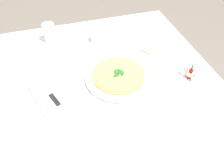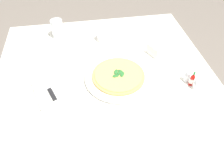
% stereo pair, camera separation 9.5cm
% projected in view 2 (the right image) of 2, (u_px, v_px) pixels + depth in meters
% --- Properties ---
extents(ground_plane, '(8.00, 8.00, 0.00)m').
position_uv_depth(ground_plane, '(108.00, 148.00, 1.64)').
color(ground_plane, slate).
extents(dining_table, '(1.11, 1.11, 0.75)m').
position_uv_depth(dining_table, '(106.00, 93.00, 1.21)').
color(dining_table, white).
rests_on(dining_table, ground_plane).
extents(pizza_plate, '(0.33, 0.33, 0.02)m').
position_uv_depth(pizza_plate, '(118.00, 77.00, 1.09)').
color(pizza_plate, white).
rests_on(pizza_plate, dining_table).
extents(pizza, '(0.26, 0.26, 0.02)m').
position_uv_depth(pizza, '(118.00, 75.00, 1.08)').
color(pizza, '#DBAD60').
rests_on(pizza, pizza_plate).
extents(coffee_cup_far_left, '(0.13, 0.13, 0.06)m').
position_uv_depth(coffee_cup_far_left, '(104.00, 37.00, 1.31)').
color(coffee_cup_far_left, white).
rests_on(coffee_cup_far_left, dining_table).
extents(water_glass_near_left, '(0.07, 0.07, 0.11)m').
position_uv_depth(water_glass_near_left, '(58.00, 30.00, 1.33)').
color(water_glass_near_left, white).
rests_on(water_glass_near_left, dining_table).
extents(napkin_folded, '(0.25, 0.19, 0.02)m').
position_uv_depth(napkin_folded, '(49.00, 90.00, 1.03)').
color(napkin_folded, white).
rests_on(napkin_folded, dining_table).
extents(dinner_knife, '(0.19, 0.09, 0.01)m').
position_uv_depth(dinner_knife, '(48.00, 87.00, 1.03)').
color(dinner_knife, silver).
rests_on(dinner_knife, napkin_folded).
extents(hot_sauce_bottle, '(0.02, 0.02, 0.08)m').
position_uv_depth(hot_sauce_bottle, '(192.00, 80.00, 1.05)').
color(hot_sauce_bottle, '#B7140F').
rests_on(hot_sauce_bottle, dining_table).
extents(salt_shaker, '(0.03, 0.03, 0.06)m').
position_uv_depth(salt_shaker, '(187.00, 77.00, 1.07)').
color(salt_shaker, white).
rests_on(salt_shaker, dining_table).
extents(pepper_shaker, '(0.03, 0.03, 0.06)m').
position_uv_depth(pepper_shaker, '(196.00, 85.00, 1.04)').
color(pepper_shaker, white).
rests_on(pepper_shaker, dining_table).
extents(menu_card, '(0.08, 0.04, 0.06)m').
position_uv_depth(menu_card, '(152.00, 52.00, 1.21)').
color(menu_card, white).
rests_on(menu_card, dining_table).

